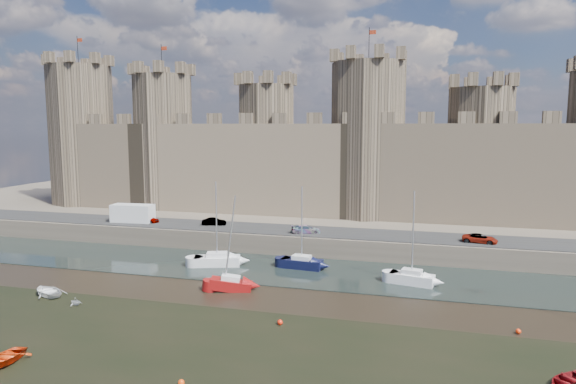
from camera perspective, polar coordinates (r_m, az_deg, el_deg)
name	(u,v)px	position (r m, az deg, el deg)	size (l,w,h in m)	color
ground	(249,374)	(35.86, -4.37, -19.51)	(160.00, 160.00, 0.00)	black
water_channel	(322,273)	(57.49, 3.76, -8.96)	(160.00, 12.00, 0.08)	black
quay	(362,211)	(91.96, 8.24, -2.05)	(160.00, 60.00, 2.50)	#4C443A
road	(337,233)	(66.42, 5.50, -4.51)	(160.00, 7.00, 0.10)	black
castle	(350,156)	(79.06, 6.85, 4.05)	(108.50, 11.00, 29.00)	#42382B
car_0	(148,219)	(75.53, -15.25, -2.91)	(1.29, 3.21, 1.09)	gray
car_1	(214,222)	(71.52, -8.22, -3.30)	(1.15, 3.29, 1.08)	gray
car_2	(306,229)	(65.75, 1.99, -4.17)	(1.52, 3.74, 1.09)	gray
car_3	(480,239)	(64.41, 20.55, -4.87)	(1.83, 3.96, 1.10)	gray
van	(133,214)	(76.25, -16.87, -2.31)	(5.91, 2.36, 2.58)	silver
sailboat_0	(217,260)	(60.53, -7.88, -7.45)	(5.63, 3.60, 9.82)	silver
sailboat_1	(302,262)	(58.94, 1.53, -7.81)	(4.84, 2.27, 9.38)	black
sailboat_2	(412,277)	(54.75, 13.58, -9.19)	(4.72, 2.57, 9.64)	white
sailboat_4	(231,283)	(51.81, -6.36, -10.06)	(4.36, 2.62, 9.55)	maroon
dinghy_0	(4,359)	(41.66, -29.06, -15.91)	(2.59, 0.75, 3.63)	red
dinghy_3	(76,302)	(51.33, -22.53, -11.19)	(1.15, 0.70, 1.33)	silver
dinghy_4	(567,380)	(38.53, 28.61, -17.90)	(2.23, 0.65, 3.12)	maroon
dinghy_6	(48,291)	(55.30, -25.11, -9.94)	(2.73, 0.79, 3.83)	silver
buoy_1	(280,322)	(43.30, -0.89, -14.27)	(0.45, 0.45, 0.45)	#FB230B
buoy_3	(518,331)	(45.37, 24.22, -13.94)	(0.41, 0.41, 0.41)	#FF340B
buoy_4	(181,383)	(34.96, -11.77, -20.02)	(0.41, 0.41, 0.41)	#FF450B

